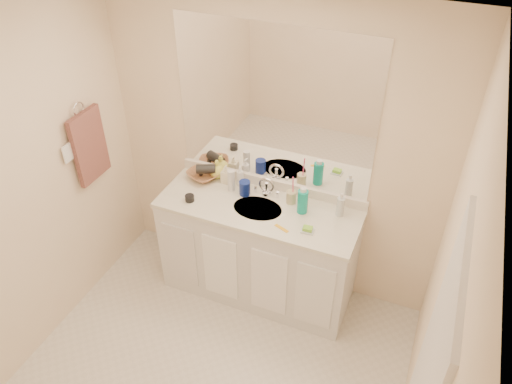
% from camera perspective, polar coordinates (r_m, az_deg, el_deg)
% --- Properties ---
extents(ceiling, '(2.60, 2.60, 0.02)m').
position_cam_1_polar(ceiling, '(2.14, -10.50, 14.75)').
color(ceiling, white).
rests_on(ceiling, wall_back).
extents(wall_back, '(2.60, 0.02, 2.40)m').
position_cam_1_polar(wall_back, '(3.72, 1.94, 4.62)').
color(wall_back, '#FDE5C6').
rests_on(wall_back, floor).
extents(wall_left, '(0.02, 2.60, 2.40)m').
position_cam_1_polar(wall_left, '(3.52, -26.57, -1.91)').
color(wall_left, '#FDE5C6').
rests_on(wall_left, floor).
extents(wall_right, '(0.02, 2.60, 2.40)m').
position_cam_1_polar(wall_right, '(2.59, 19.33, -16.12)').
color(wall_right, '#FDE5C6').
rests_on(wall_right, floor).
extents(vanity_cabinet, '(1.50, 0.55, 0.85)m').
position_cam_1_polar(vanity_cabinet, '(4.00, 0.28, -6.80)').
color(vanity_cabinet, silver).
rests_on(vanity_cabinet, floor).
extents(countertop, '(1.52, 0.57, 0.03)m').
position_cam_1_polar(countertop, '(3.71, 0.30, -1.86)').
color(countertop, silver).
rests_on(countertop, vanity_cabinet).
extents(backsplash, '(1.52, 0.03, 0.08)m').
position_cam_1_polar(backsplash, '(3.87, 1.77, 0.99)').
color(backsplash, white).
rests_on(backsplash, countertop).
extents(sink_basin, '(0.37, 0.37, 0.02)m').
position_cam_1_polar(sink_basin, '(3.69, 0.18, -2.01)').
color(sink_basin, '#B5AB9F').
rests_on(sink_basin, countertop).
extents(faucet, '(0.02, 0.02, 0.11)m').
position_cam_1_polar(faucet, '(3.78, 1.23, 0.36)').
color(faucet, silver).
rests_on(faucet, countertop).
extents(mirror, '(1.48, 0.01, 1.20)m').
position_cam_1_polar(mirror, '(3.54, 2.02, 9.51)').
color(mirror, white).
rests_on(mirror, wall_back).
extents(blue_mug, '(0.11, 0.11, 0.12)m').
position_cam_1_polar(blue_mug, '(3.79, -1.30, 0.48)').
color(blue_mug, navy).
rests_on(blue_mug, countertop).
extents(tan_cup, '(0.09, 0.09, 0.10)m').
position_cam_1_polar(tan_cup, '(3.72, 4.04, -0.58)').
color(tan_cup, '#C5BB8A').
rests_on(tan_cup, countertop).
extents(toothbrush, '(0.01, 0.04, 0.18)m').
position_cam_1_polar(toothbrush, '(3.66, 4.25, 0.63)').
color(toothbrush, '#FF437C').
rests_on(toothbrush, tan_cup).
extents(mouthwash_bottle, '(0.09, 0.09, 0.18)m').
position_cam_1_polar(mouthwash_bottle, '(3.61, 5.35, -1.10)').
color(mouthwash_bottle, '#0D9F8D').
rests_on(mouthwash_bottle, countertop).
extents(clear_pump_bottle, '(0.06, 0.06, 0.15)m').
position_cam_1_polar(clear_pump_bottle, '(3.63, 9.62, -1.66)').
color(clear_pump_bottle, silver).
rests_on(clear_pump_bottle, countertop).
extents(soap_dish, '(0.10, 0.08, 0.01)m').
position_cam_1_polar(soap_dish, '(3.50, 5.91, -4.41)').
color(soap_dish, silver).
rests_on(soap_dish, countertop).
extents(green_soap, '(0.07, 0.05, 0.02)m').
position_cam_1_polar(green_soap, '(3.49, 5.93, -4.17)').
color(green_soap, '#7FCD32').
rests_on(green_soap, soap_dish).
extents(orange_comb, '(0.12, 0.06, 0.00)m').
position_cam_1_polar(orange_comb, '(3.51, 2.94, -4.16)').
color(orange_comb, yellow).
rests_on(orange_comb, countertop).
extents(dark_jar, '(0.08, 0.08, 0.05)m').
position_cam_1_polar(dark_jar, '(3.77, -7.59, -0.70)').
color(dark_jar, black).
rests_on(dark_jar, countertop).
extents(extra_white_bottle, '(0.07, 0.07, 0.18)m').
position_cam_1_polar(extra_white_bottle, '(3.82, -2.85, 1.34)').
color(extra_white_bottle, silver).
rests_on(extra_white_bottle, countertop).
extents(soap_bottle_white, '(0.08, 0.08, 0.17)m').
position_cam_1_polar(soap_bottle_white, '(3.88, -1.83, 1.92)').
color(soap_bottle_white, white).
rests_on(soap_bottle_white, countertop).
extents(soap_bottle_cream, '(0.07, 0.07, 0.15)m').
position_cam_1_polar(soap_bottle_cream, '(3.91, -3.43, 2.06)').
color(soap_bottle_cream, '#F0E7C4').
rests_on(soap_bottle_cream, countertop).
extents(soap_bottle_yellow, '(0.13, 0.13, 0.16)m').
position_cam_1_polar(soap_bottle_yellow, '(3.98, -4.45, 2.66)').
color(soap_bottle_yellow, '#E3E158').
rests_on(soap_bottle_yellow, countertop).
extents(wicker_basket, '(0.33, 0.33, 0.06)m').
position_cam_1_polar(wicker_basket, '(4.00, -5.94, 1.99)').
color(wicker_basket, '#975F3C').
rests_on(wicker_basket, countertop).
extents(hair_dryer, '(0.17, 0.13, 0.08)m').
position_cam_1_polar(hair_dryer, '(3.96, -5.74, 2.64)').
color(hair_dryer, black).
rests_on(hair_dryer, wicker_basket).
extents(towel_ring, '(0.01, 0.11, 0.11)m').
position_cam_1_polar(towel_ring, '(3.77, -19.61, 8.92)').
color(towel_ring, silver).
rests_on(towel_ring, wall_left).
extents(hand_towel, '(0.04, 0.32, 0.55)m').
position_cam_1_polar(hand_towel, '(3.89, -18.50, 4.99)').
color(hand_towel, brown).
rests_on(hand_towel, towel_ring).
extents(switch_plate, '(0.01, 0.08, 0.13)m').
position_cam_1_polar(switch_plate, '(3.76, -20.74, 4.17)').
color(switch_plate, white).
rests_on(switch_plate, wall_left).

